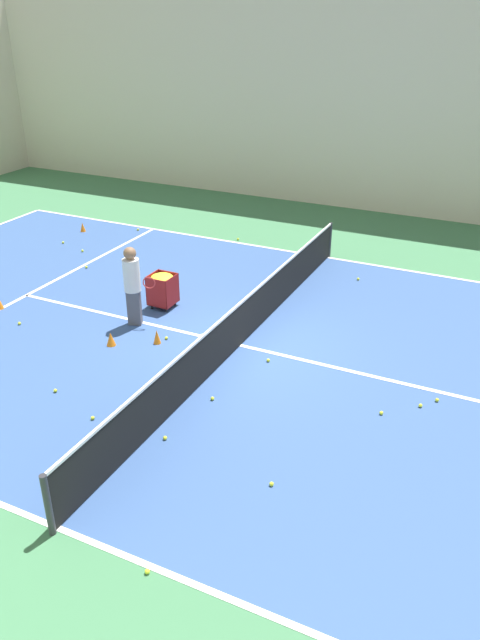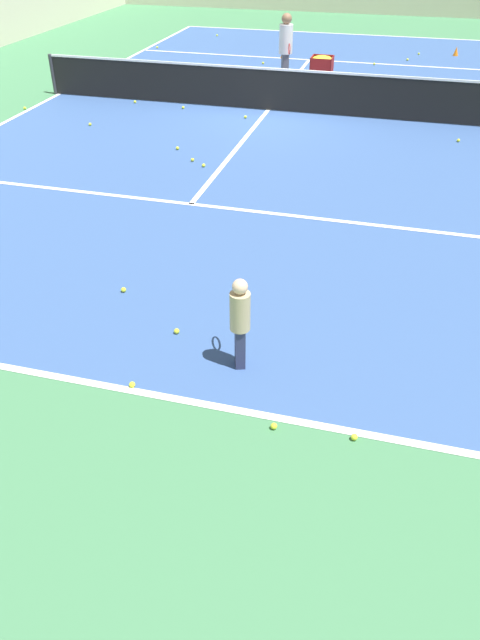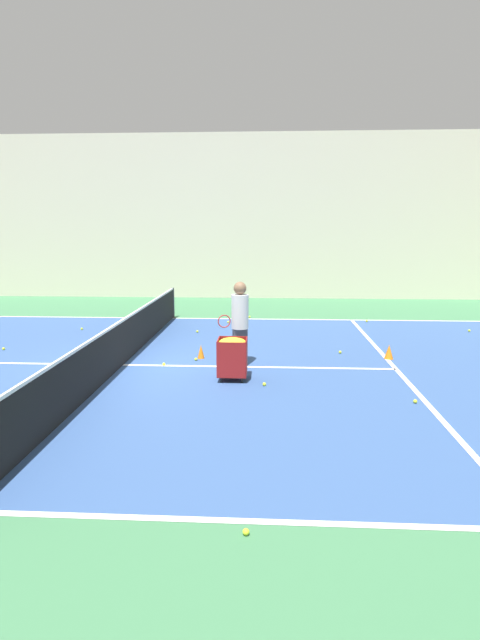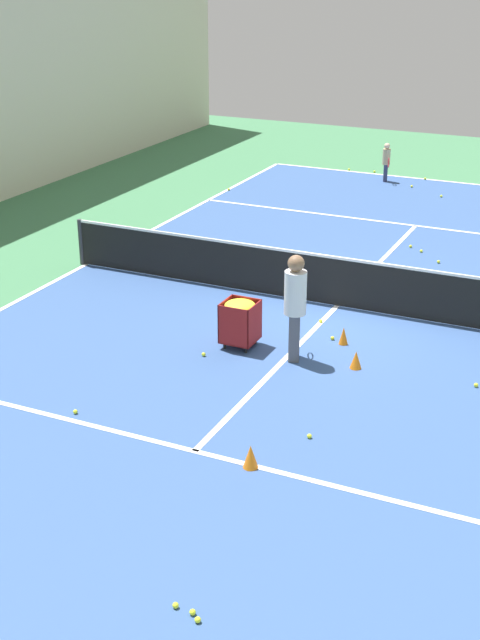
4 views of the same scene
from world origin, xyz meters
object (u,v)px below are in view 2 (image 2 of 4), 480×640
Objects in this scene: training_cone_1 at (247,78)px; ball_cart at (322,65)px; training_cone_0 at (257,86)px; tennis_net at (269,89)px; coach_at_net at (286,45)px; player_near_baseline at (240,317)px.

ball_cart is at bearing 0.26° from training_cone_1.
training_cone_1 is at bearing -179.74° from ball_cart.
training_cone_0 is 1.06× the size of training_cone_1.
coach_at_net is (-0.13, 2.57, 0.53)m from tennis_net.
training_cone_0 is at bearing -152.21° from ball_cart.
training_cone_1 is at bearing 115.64° from tennis_net.
coach_at_net is 1.40m from training_cone_1.
tennis_net is at bearing -64.36° from training_cone_1.
training_cone_0 is (-2.68, 11.63, -0.49)m from player_near_baseline.
training_cone_1 is at bearing 120.92° from training_cone_0.
tennis_net is 10.46× the size of player_near_baseline.
ball_cart is 2.82× the size of training_cone_1.
training_cone_1 is (-1.06, -0.10, -0.90)m from coach_at_net.
coach_at_net is at bearing 5.32° from training_cone_1.
player_near_baseline is 0.61× the size of coach_at_net.
player_near_baseline is 1.34× the size of ball_cart.
player_near_baseline is 11.94m from training_cone_0.
coach_at_net reaches higher than tennis_net.
player_near_baseline reaches higher than training_cone_1.
coach_at_net is 1.41m from training_cone_0.
ball_cart is at bearing -15.21° from player_near_baseline.
tennis_net is 2.76m from training_cone_1.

